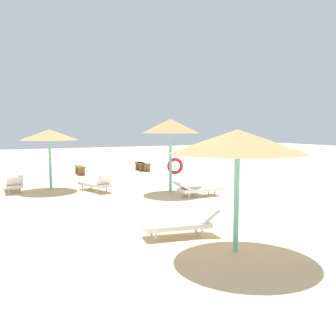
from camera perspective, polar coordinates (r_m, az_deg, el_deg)
ground_plane at (r=11.78m, az=6.41°, el=-7.25°), size 80.00×80.00×0.00m
parasol_0 at (r=17.20m, az=-17.51°, el=4.77°), size 2.48×2.48×2.63m
parasol_1 at (r=15.75m, az=0.39°, el=6.19°), size 2.38×2.38×3.07m
parasol_3 at (r=8.21m, az=10.47°, el=3.93°), size 2.93×2.93×2.68m
lounger_0 at (r=17.34m, az=-22.34°, el=-2.25°), size 0.69×1.88×0.78m
lounger_1 at (r=14.91m, az=4.30°, el=-3.15°), size 1.93×0.71×0.65m
lounger_3 at (r=9.58m, az=2.13°, el=-8.40°), size 1.97×0.93×0.70m
lounger_5 at (r=16.45m, az=-10.81°, el=-2.32°), size 1.19×1.96×0.80m
bench_0 at (r=22.48m, az=-13.18°, el=-0.05°), size 0.49×1.52×0.49m
bench_1 at (r=24.03m, az=-4.20°, el=0.50°), size 0.63×1.54×0.49m
bench_2 at (r=23.73m, az=-3.87°, el=0.43°), size 0.61×1.54×0.49m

